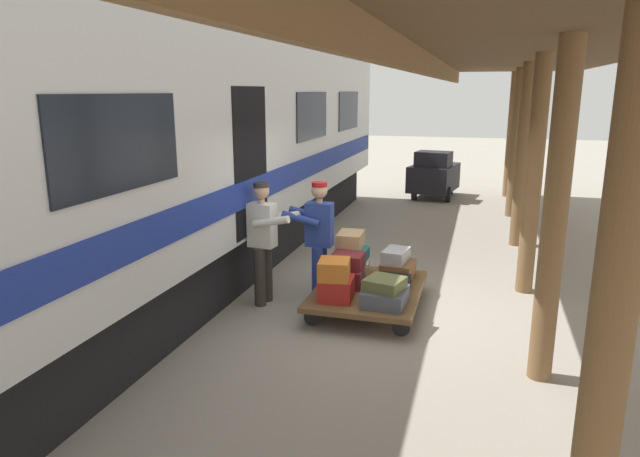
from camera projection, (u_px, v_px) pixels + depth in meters
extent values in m
plane|color=gray|center=(387.00, 311.00, 7.61)|extent=(60.00, 60.00, 0.00)
cylinder|color=brown|center=(511.00, 135.00, 15.49)|extent=(0.24, 0.24, 3.40)
cylinder|color=brown|center=(516.00, 144.00, 12.98)|extent=(0.24, 0.24, 3.40)
cylinder|color=brown|center=(523.00, 157.00, 10.47)|extent=(0.24, 0.24, 3.40)
cylinder|color=brown|center=(534.00, 177.00, 7.97)|extent=(0.24, 0.24, 3.40)
cylinder|color=brown|center=(555.00, 217.00, 5.46)|extent=(0.24, 0.24, 3.40)
cylinder|color=brown|center=(612.00, 325.00, 2.95)|extent=(0.24, 0.24, 3.40)
cube|color=brown|center=(557.00, 37.00, 6.29)|extent=(3.20, 19.61, 0.16)
cube|color=brown|center=(417.00, 60.00, 6.76)|extent=(0.08, 19.61, 0.30)
cube|color=silver|center=(152.00, 130.00, 7.97)|extent=(3.00, 16.34, 2.90)
cube|color=black|center=(161.00, 259.00, 8.43)|extent=(2.55, 15.52, 0.90)
cube|color=#99999E|center=(144.00, 14.00, 7.60)|extent=(2.76, 16.01, 0.20)
cube|color=navy|center=(252.00, 191.00, 7.76)|extent=(0.03, 16.01, 0.36)
cube|color=black|center=(349.00, 110.00, 12.88)|extent=(0.02, 1.80, 0.84)
cube|color=black|center=(312.00, 116.00, 10.21)|extent=(0.02, 1.80, 0.84)
cube|color=black|center=(121.00, 143.00, 4.87)|extent=(0.02, 1.80, 0.84)
cube|color=black|center=(247.00, 162.00, 7.68)|extent=(0.12, 1.10, 2.00)
cube|color=brown|center=(368.00, 290.00, 7.66)|extent=(1.40, 1.94, 0.07)
cylinder|color=black|center=(401.00, 327.00, 6.82)|extent=(0.22, 0.05, 0.22)
cylinder|color=black|center=(313.00, 317.00, 7.12)|extent=(0.22, 0.05, 0.22)
cylinder|color=black|center=(416.00, 286.00, 8.26)|extent=(0.22, 0.05, 0.22)
cylinder|color=black|center=(342.00, 279.00, 8.57)|extent=(0.22, 0.05, 0.22)
cube|color=#4C515B|center=(385.00, 297.00, 7.04)|extent=(0.55, 0.63, 0.20)
cube|color=maroon|center=(346.00, 277.00, 7.70)|extent=(0.47, 0.47, 0.25)
cube|color=#AD231E|center=(336.00, 289.00, 7.20)|extent=(0.45, 0.49, 0.28)
cube|color=beige|center=(355.00, 266.00, 8.20)|extent=(0.49, 0.61, 0.23)
cube|color=brown|center=(398.00, 270.00, 8.03)|extent=(0.47, 0.56, 0.24)
cube|color=black|center=(392.00, 284.00, 7.55)|extent=(0.45, 0.52, 0.16)
cube|color=brown|center=(384.00, 284.00, 6.99)|extent=(0.53, 0.53, 0.15)
cube|color=#1E666B|center=(353.00, 253.00, 8.14)|extent=(0.45, 0.40, 0.17)
cube|color=tan|center=(350.00, 240.00, 8.07)|extent=(0.36, 0.50, 0.23)
cube|color=#9EA0A5|center=(396.00, 255.00, 8.03)|extent=(0.37, 0.52, 0.17)
cube|color=maroon|center=(348.00, 261.00, 7.68)|extent=(0.42, 0.39, 0.20)
cube|color=#CC6B23|center=(334.00, 269.00, 7.13)|extent=(0.44, 0.47, 0.25)
cylinder|color=navy|center=(321.00, 272.00, 7.94)|extent=(0.16, 0.16, 0.82)
cylinder|color=navy|center=(318.00, 276.00, 7.76)|extent=(0.16, 0.16, 0.82)
cube|color=navy|center=(319.00, 224.00, 7.68)|extent=(0.36, 0.23, 0.60)
cylinder|color=tan|center=(319.00, 201.00, 7.60)|extent=(0.09, 0.09, 0.06)
sphere|color=tan|center=(319.00, 190.00, 7.57)|extent=(0.22, 0.22, 0.22)
cylinder|color=#A51919|center=(319.00, 184.00, 7.55)|extent=(0.21, 0.21, 0.06)
cylinder|color=navy|center=(307.00, 214.00, 7.86)|extent=(0.53, 0.11, 0.21)
cylinder|color=navy|center=(300.00, 219.00, 7.56)|extent=(0.53, 0.11, 0.21)
cylinder|color=#332D28|center=(260.00, 277.00, 7.72)|extent=(0.16, 0.16, 0.82)
cylinder|color=#332D28|center=(267.00, 273.00, 7.90)|extent=(0.16, 0.16, 0.82)
cube|color=silver|center=(262.00, 225.00, 7.64)|extent=(0.38, 0.26, 0.60)
cylinder|color=tan|center=(261.00, 201.00, 7.56)|extent=(0.09, 0.09, 0.06)
sphere|color=tan|center=(261.00, 191.00, 7.53)|extent=(0.22, 0.22, 0.22)
cylinder|color=#332D28|center=(261.00, 185.00, 7.51)|extent=(0.21, 0.21, 0.06)
cylinder|color=silver|center=(271.00, 222.00, 7.39)|extent=(0.54, 0.16, 0.21)
cylinder|color=silver|center=(282.00, 217.00, 7.68)|extent=(0.54, 0.16, 0.21)
cube|color=black|center=(434.00, 177.00, 15.62)|extent=(1.36, 1.85, 0.70)
cube|color=black|center=(433.00, 161.00, 15.17)|extent=(1.00, 0.83, 0.50)
cylinder|color=black|center=(448.00, 194.00, 15.02)|extent=(0.12, 0.40, 0.40)
cylinder|color=black|center=(414.00, 193.00, 15.26)|extent=(0.12, 0.40, 0.40)
cylinder|color=black|center=(451.00, 187.00, 16.14)|extent=(0.12, 0.40, 0.40)
cylinder|color=black|center=(419.00, 186.00, 16.38)|extent=(0.12, 0.40, 0.40)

